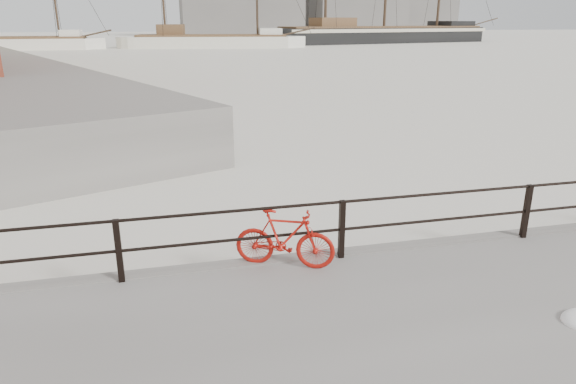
{
  "coord_description": "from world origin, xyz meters",
  "views": [
    {
      "loc": [
        -2.71,
        -7.49,
        4.11
      ],
      "look_at": [
        -0.5,
        1.5,
        1.0
      ],
      "focal_mm": 32.0,
      "sensor_mm": 36.0,
      "label": 1
    }
  ],
  "objects_px": {
    "schooner_mid": "(213,48)",
    "schooner_left": "(19,50)",
    "barque_black": "(383,43)",
    "bicycle": "(285,239)"
  },
  "relations": [
    {
      "from": "barque_black",
      "to": "schooner_mid",
      "type": "bearing_deg",
      "value": -174.36
    },
    {
      "from": "bicycle",
      "to": "barque_black",
      "type": "height_order",
      "value": "barque_black"
    },
    {
      "from": "schooner_left",
      "to": "schooner_mid",
      "type": "bearing_deg",
      "value": -2.19
    },
    {
      "from": "schooner_mid",
      "to": "schooner_left",
      "type": "bearing_deg",
      "value": -172.96
    },
    {
      "from": "schooner_mid",
      "to": "schooner_left",
      "type": "height_order",
      "value": "schooner_mid"
    },
    {
      "from": "schooner_mid",
      "to": "schooner_left",
      "type": "relative_size",
      "value": 1.23
    },
    {
      "from": "barque_black",
      "to": "schooner_mid",
      "type": "relative_size",
      "value": 1.79
    },
    {
      "from": "bicycle",
      "to": "schooner_left",
      "type": "xyz_separation_m",
      "value": [
        -21.47,
        77.44,
        -0.83
      ]
    },
    {
      "from": "bicycle",
      "to": "schooner_left",
      "type": "relative_size",
      "value": 0.06
    },
    {
      "from": "bicycle",
      "to": "barque_black",
      "type": "bearing_deg",
      "value": 89.59
    }
  ]
}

